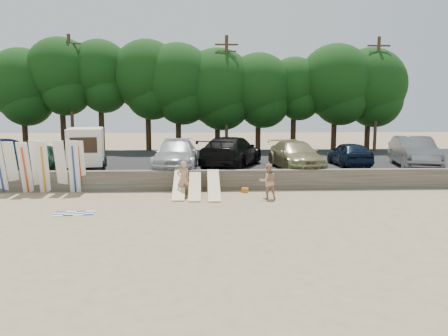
# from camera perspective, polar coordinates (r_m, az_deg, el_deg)

# --- Properties ---
(ground) EXTENTS (120.00, 120.00, 0.00)m
(ground) POSITION_cam_1_polar(r_m,az_deg,el_deg) (18.98, -3.04, -4.51)
(ground) COLOR tan
(ground) RESTS_ON ground
(seawall) EXTENTS (44.00, 0.50, 1.00)m
(seawall) POSITION_cam_1_polar(r_m,az_deg,el_deg) (21.84, -3.03, -1.58)
(seawall) COLOR #6B6356
(seawall) RESTS_ON ground
(parking_lot) EXTENTS (44.00, 14.50, 0.70)m
(parking_lot) POSITION_cam_1_polar(r_m,az_deg,el_deg) (29.29, -2.99, 0.45)
(parking_lot) COLOR #282828
(parking_lot) RESTS_ON ground
(treeline) EXTENTS (33.94, 6.55, 8.99)m
(treeline) POSITION_cam_1_polar(r_m,az_deg,el_deg) (36.09, -2.11, 11.22)
(treeline) COLOR #382616
(treeline) RESTS_ON parking_lot
(utility_poles) EXTENTS (25.80, 0.26, 9.00)m
(utility_poles) POSITION_cam_1_polar(r_m,az_deg,el_deg) (34.65, 0.33, 9.97)
(utility_poles) COLOR #473321
(utility_poles) RESTS_ON parking_lot
(box_trailer) EXTENTS (2.55, 3.84, 2.28)m
(box_trailer) POSITION_cam_1_polar(r_m,az_deg,el_deg) (25.45, -17.55, 2.73)
(box_trailer) COLOR silver
(box_trailer) RESTS_ON parking_lot
(car_1) EXTENTS (2.48, 4.61, 1.49)m
(car_1) POSITION_cam_1_polar(r_m,az_deg,el_deg) (25.66, -22.75, 1.33)
(car_1) COLOR #163C28
(car_1) RESTS_ON parking_lot
(car_2) EXTENTS (2.49, 5.70, 1.63)m
(car_2) POSITION_cam_1_polar(r_m,az_deg,el_deg) (24.30, -6.27, 1.72)
(car_2) COLOR #B5B6BB
(car_2) RESTS_ON parking_lot
(car_3) EXTENTS (4.45, 6.55, 1.76)m
(car_3) POSITION_cam_1_polar(r_m,az_deg,el_deg) (25.33, 0.96, 2.15)
(car_3) COLOR black
(car_3) RESTS_ON parking_lot
(car_4) EXTENTS (2.71, 5.49, 1.54)m
(car_4) POSITION_cam_1_polar(r_m,az_deg,el_deg) (24.75, 9.33, 1.66)
(car_4) COLOR #8E865A
(car_4) RESTS_ON parking_lot
(car_5) EXTENTS (1.69, 4.21, 1.43)m
(car_5) POSITION_cam_1_polar(r_m,az_deg,el_deg) (26.68, 16.04, 1.78)
(car_5) COLOR black
(car_5) RESTS_ON parking_lot
(car_6) EXTENTS (2.98, 5.64, 1.77)m
(car_6) POSITION_cam_1_polar(r_m,az_deg,el_deg) (27.57, 23.54, 1.97)
(car_6) COLOR #525457
(car_6) RESTS_ON parking_lot
(surfboard_upright_0) EXTENTS (0.54, 0.64, 2.55)m
(surfboard_upright_0) POSITION_cam_1_polar(r_m,az_deg,el_deg) (23.37, -27.24, 0.11)
(surfboard_upright_0) COLOR white
(surfboard_upright_0) RESTS_ON ground
(surfboard_upright_1) EXTENTS (0.54, 0.81, 2.51)m
(surfboard_upright_1) POSITION_cam_1_polar(r_m,az_deg,el_deg) (23.19, -25.99, 0.08)
(surfboard_upright_1) COLOR white
(surfboard_upright_1) RESTS_ON ground
(surfboard_upright_2) EXTENTS (0.58, 0.88, 2.50)m
(surfboard_upright_2) POSITION_cam_1_polar(r_m,az_deg,el_deg) (22.74, -24.55, 0.01)
(surfboard_upright_2) COLOR white
(surfboard_upright_2) RESTS_ON ground
(surfboard_upright_3) EXTENTS (0.52, 0.60, 2.56)m
(surfboard_upright_3) POSITION_cam_1_polar(r_m,az_deg,el_deg) (22.76, -23.22, 0.17)
(surfboard_upright_3) COLOR white
(surfboard_upright_3) RESTS_ON ground
(surfboard_upright_4) EXTENTS (0.61, 0.78, 2.53)m
(surfboard_upright_4) POSITION_cam_1_polar(r_m,az_deg,el_deg) (22.50, -22.53, 0.09)
(surfboard_upright_4) COLOR white
(surfboard_upright_4) RESTS_ON ground
(surfboard_upright_5) EXTENTS (0.52, 0.66, 2.55)m
(surfboard_upright_5) POSITION_cam_1_polar(r_m,az_deg,el_deg) (22.37, -20.51, 0.17)
(surfboard_upright_5) COLOR white
(surfboard_upright_5) RESTS_ON ground
(surfboard_upright_6) EXTENTS (0.57, 0.65, 2.56)m
(surfboard_upright_6) POSITION_cam_1_polar(r_m,az_deg,el_deg) (22.07, -19.02, 0.15)
(surfboard_upright_6) COLOR white
(surfboard_upright_6) RESTS_ON ground
(surfboard_upright_7) EXTENTS (0.56, 0.76, 2.53)m
(surfboard_upright_7) POSITION_cam_1_polar(r_m,az_deg,el_deg) (22.19, -18.31, 0.18)
(surfboard_upright_7) COLOR white
(surfboard_upright_7) RESTS_ON ground
(surfboard_low_0) EXTENTS (0.56, 2.82, 1.14)m
(surfboard_low_0) POSITION_cam_1_polar(r_m,az_deg,el_deg) (20.47, -5.84, -2.02)
(surfboard_low_0) COLOR beige
(surfboard_low_0) RESTS_ON ground
(surfboard_low_1) EXTENTS (0.56, 2.88, 0.99)m
(surfboard_low_1) POSITION_cam_1_polar(r_m,az_deg,el_deg) (20.31, -3.83, -2.30)
(surfboard_low_1) COLOR beige
(surfboard_low_1) RESTS_ON ground
(surfboard_low_2) EXTENTS (0.56, 2.85, 1.07)m
(surfboard_low_2) POSITION_cam_1_polar(r_m,az_deg,el_deg) (20.21, -1.35, -2.22)
(surfboard_low_2) COLOR beige
(surfboard_low_2) RESTS_ON ground
(beachgoer_a) EXTENTS (0.71, 0.61, 1.65)m
(beachgoer_a) POSITION_cam_1_polar(r_m,az_deg,el_deg) (20.20, -5.36, -1.42)
(beachgoer_a) COLOR tan
(beachgoer_a) RESTS_ON ground
(beachgoer_b) EXTENTS (0.86, 0.71, 1.60)m
(beachgoer_b) POSITION_cam_1_polar(r_m,az_deg,el_deg) (19.67, 5.76, -1.74)
(beachgoer_b) COLOR tan
(beachgoer_b) RESTS_ON ground
(cooler) EXTENTS (0.45, 0.40, 0.32)m
(cooler) POSITION_cam_1_polar(r_m,az_deg,el_deg) (20.92, -5.03, -2.95)
(cooler) COLOR #248645
(cooler) RESTS_ON ground
(gear_bag) EXTENTS (0.36, 0.33, 0.22)m
(gear_bag) POSITION_cam_1_polar(r_m,az_deg,el_deg) (21.26, 2.75, -2.90)
(gear_bag) COLOR orange
(gear_bag) RESTS_ON ground
(beach_towel) EXTENTS (1.63, 1.63, 0.00)m
(beach_towel) POSITION_cam_1_polar(r_m,az_deg,el_deg) (17.90, -18.94, -5.63)
(beach_towel) COLOR white
(beach_towel) RESTS_ON ground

